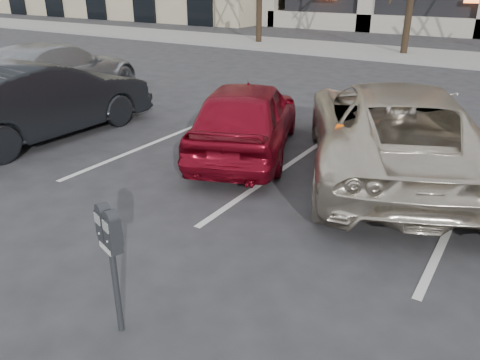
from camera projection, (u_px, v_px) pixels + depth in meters
ground at (304, 248)px, 5.67m from camera, size 140.00×140.00×0.00m
stall_lines at (287, 165)px, 8.14m from camera, size 16.90×5.20×0.00m
parking_meter at (110, 241)px, 3.98m from camera, size 0.34×0.22×1.25m
suv_silver at (392, 128)px, 7.59m from camera, size 4.55×6.03×1.53m
car_red at (246, 117)px, 8.51m from camera, size 2.97×4.33×1.37m
car_dark at (42, 100)px, 9.38m from camera, size 1.70×4.64×1.52m
car_silver at (54, 73)px, 12.01m from camera, size 3.11×5.57×1.53m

